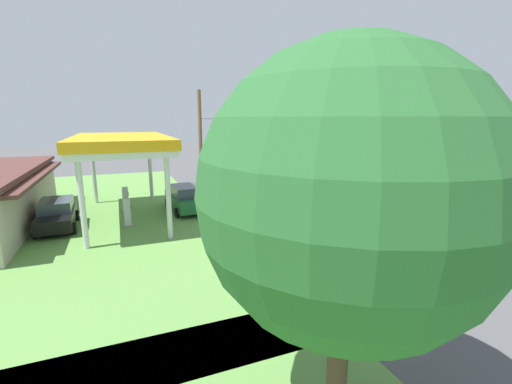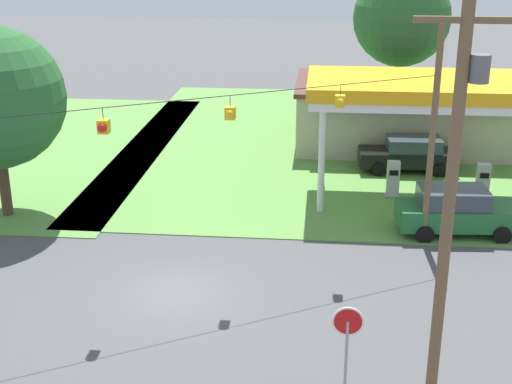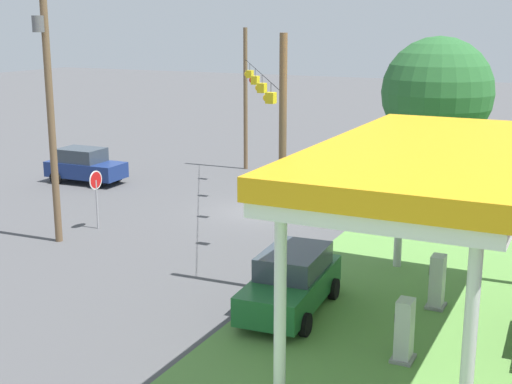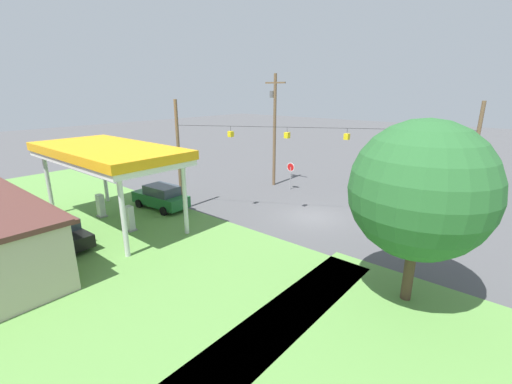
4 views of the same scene
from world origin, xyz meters
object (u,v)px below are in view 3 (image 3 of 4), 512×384
object	(u,v)px
tree_west_verge	(437,93)
car_at_pumps_front	(291,281)
car_on_crossroad	(85,165)
stop_sign_roadside	(96,187)
gas_station_canopy	(430,163)
fuel_pump_near	(437,283)
fuel_pump_far	(404,332)
utility_pole_main	(49,98)

from	to	relation	value
tree_west_verge	car_at_pumps_front	bearing A→B (deg)	-0.60
car_on_crossroad	stop_sign_roadside	distance (m)	9.23
gas_station_canopy	fuel_pump_near	bearing A→B (deg)	-179.96
fuel_pump_far	utility_pole_main	bearing A→B (deg)	-105.46
fuel_pump_near	stop_sign_roadside	distance (m)	15.00
car_at_pumps_front	car_on_crossroad	size ratio (longest dim) A/B	1.12
gas_station_canopy	tree_west_verge	xyz separation A→B (m)	(-18.19, -3.71, 0.13)
fuel_pump_far	stop_sign_roadside	xyz separation A→B (m)	(-6.32, -14.77, 1.01)
car_at_pumps_front	tree_west_verge	world-z (taller)	tree_west_verge
stop_sign_roadside	tree_west_verge	size ratio (longest dim) A/B	0.32
gas_station_canopy	stop_sign_roadside	world-z (taller)	gas_station_canopy
fuel_pump_far	car_on_crossroad	world-z (taller)	car_on_crossroad
car_on_crossroad	fuel_pump_near	bearing A→B (deg)	-25.45
gas_station_canopy	car_at_pumps_front	size ratio (longest dim) A/B	2.41
fuel_pump_near	fuel_pump_far	world-z (taller)	same
fuel_pump_near	utility_pole_main	world-z (taller)	utility_pole_main
tree_west_verge	fuel_pump_near	bearing A→B (deg)	12.86
stop_sign_roadside	tree_west_verge	xyz separation A→B (m)	(-13.82, 11.06, 3.19)
fuel_pump_near	tree_west_verge	size ratio (longest dim) A/B	0.22
car_at_pumps_front	fuel_pump_near	bearing A→B (deg)	114.49
gas_station_canopy	fuel_pump_far	xyz separation A→B (m)	(1.95, -0.00, -4.06)
gas_station_canopy	fuel_pump_far	distance (m)	4.50
stop_sign_roadside	fuel_pump_near	bearing A→B (deg)	-99.30
car_at_pumps_front	tree_west_verge	xyz separation A→B (m)	(-18.37, 0.19, 4.04)
car_at_pumps_front	stop_sign_roadside	size ratio (longest dim) A/B	1.94
utility_pole_main	tree_west_verge	size ratio (longest dim) A/B	1.31
car_at_pumps_front	fuel_pump_far	bearing A→B (deg)	61.43
gas_station_canopy	stop_sign_roadside	distance (m)	15.70
fuel_pump_far	tree_west_verge	distance (m)	20.90
stop_sign_roadside	car_on_crossroad	bearing A→B (deg)	42.34
gas_station_canopy	tree_west_verge	distance (m)	18.56
tree_west_verge	car_on_crossroad	bearing A→B (deg)	-67.84
car_on_crossroad	tree_west_verge	bearing A→B (deg)	20.44
stop_sign_roadside	utility_pole_main	bearing A→B (deg)	172.63
fuel_pump_near	fuel_pump_far	xyz separation A→B (m)	(3.90, 0.00, 0.00)
stop_sign_roadside	fuel_pump_far	bearing A→B (deg)	-113.17
fuel_pump_near	stop_sign_roadside	size ratio (longest dim) A/B	0.68
gas_station_canopy	car_on_crossroad	bearing A→B (deg)	-118.04
fuel_pump_far	car_at_pumps_front	distance (m)	4.28
car_on_crossroad	fuel_pump_far	bearing A→B (deg)	-33.75
fuel_pump_near	stop_sign_roadside	xyz separation A→B (m)	(-2.42, -14.77, 1.01)
fuel_pump_near	tree_west_verge	distance (m)	17.18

